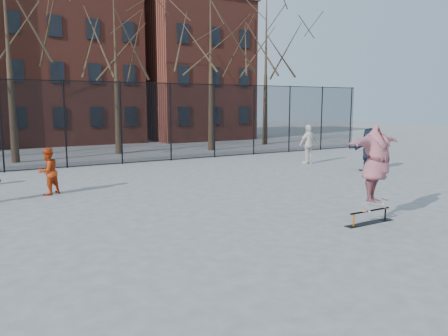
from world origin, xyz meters
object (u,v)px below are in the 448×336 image
skater (376,168)px  bystander_white (309,144)px  skateboard (374,207)px  skate_rail (370,218)px  bystander_navy (369,149)px  bystander_red (48,171)px

skater → bystander_white: (5.88, 9.06, -0.41)m
skateboard → bystander_white: bearing=57.0°
skate_rail → bystander_navy: size_ratio=0.80×
skateboard → bystander_white: 10.82m
skateboard → bystander_navy: (6.57, 5.94, 0.57)m
skater → bystander_white: skater is taller
skateboard → bystander_navy: 8.87m
skate_rail → bystander_white: (6.01, 9.06, 0.83)m
skateboard → bystander_navy: size_ratio=0.41×
skate_rail → skateboard: 0.28m
skateboard → bystander_red: bearing=129.7°
bystander_red → bystander_white: bearing=152.4°
skate_rail → bystander_white: size_ratio=0.79×
bystander_red → bystander_navy: size_ratio=0.80×
bystander_red → bystander_navy: 13.06m
skateboard → skater: (0.00, 0.00, 0.99)m
skate_rail → skateboard: skateboard is taller
skater → bystander_navy: bearing=28.3°
bystander_navy → skateboard: bearing=54.0°
bystander_red → bystander_navy: (12.94, -1.75, 0.19)m
bystander_red → bystander_white: (12.26, 1.38, 0.20)m
skate_rail → bystander_red: (-6.25, 7.69, 0.63)m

